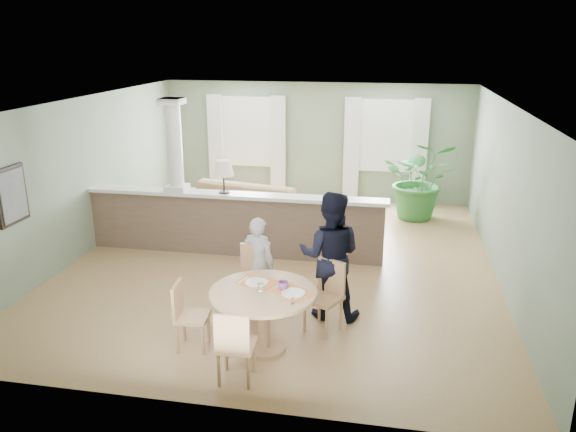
% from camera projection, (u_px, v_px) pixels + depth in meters
% --- Properties ---
extents(ground, '(8.00, 8.00, 0.00)m').
position_uv_depth(ground, '(282.00, 261.00, 9.60)').
color(ground, tan).
rests_on(ground, ground).
extents(room_shell, '(7.02, 8.02, 2.71)m').
position_uv_depth(room_shell, '(287.00, 150.00, 9.64)').
color(room_shell, gray).
rests_on(room_shell, ground).
extents(pony_wall, '(5.32, 0.38, 2.70)m').
position_uv_depth(pony_wall, '(229.00, 215.00, 9.74)').
color(pony_wall, brown).
rests_on(pony_wall, ground).
extents(sofa, '(2.94, 1.64, 0.81)m').
position_uv_depth(sofa, '(237.00, 208.00, 11.22)').
color(sofa, '#957B51').
rests_on(sofa, ground).
extents(houseplant, '(1.51, 1.31, 1.67)m').
position_uv_depth(houseplant, '(420.00, 180.00, 11.65)').
color(houseplant, '#29682B').
rests_on(houseplant, ground).
extents(dining_table, '(1.29, 1.29, 0.88)m').
position_uv_depth(dining_table, '(264.00, 303.00, 6.74)').
color(dining_table, tan).
rests_on(dining_table, ground).
extents(chair_far_boy, '(0.53, 0.53, 0.97)m').
position_uv_depth(chair_far_boy, '(256.00, 275.00, 7.73)').
color(chair_far_boy, tan).
rests_on(chair_far_boy, ground).
extents(chair_far_man, '(0.57, 0.57, 0.93)m').
position_uv_depth(chair_far_man, '(326.00, 292.00, 7.26)').
color(chair_far_man, tan).
rests_on(chair_far_man, ground).
extents(chair_near, '(0.42, 0.42, 0.90)m').
position_uv_depth(chair_near, '(235.00, 344.00, 6.08)').
color(chair_near, tan).
rests_on(chair_near, ground).
extents(chair_side, '(0.42, 0.42, 0.86)m').
position_uv_depth(chair_side, '(187.00, 313.00, 6.82)').
color(chair_side, tan).
rests_on(chair_side, ground).
extents(child_person, '(0.54, 0.41, 1.33)m').
position_uv_depth(child_person, '(258.00, 262.00, 7.84)').
color(child_person, '#9C9CA1').
rests_on(child_person, ground).
extents(man_person, '(0.87, 0.68, 1.77)m').
position_uv_depth(man_person, '(330.00, 256.00, 7.49)').
color(man_person, black).
rests_on(man_person, ground).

